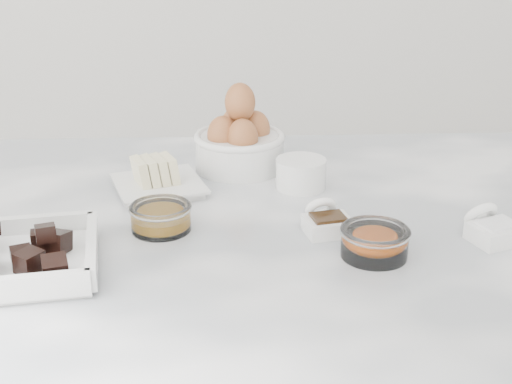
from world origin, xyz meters
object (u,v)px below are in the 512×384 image
zest_bowl (375,241)px  sugar_ramekin (301,172)px  butter_plate (157,180)px  honey_bowl (161,217)px  vanilla_spoon (326,221)px  salt_spoon (492,228)px  egg_bowl (239,141)px

zest_bowl → sugar_ramekin: bearing=106.2°
butter_plate → honey_bowl: 0.14m
zest_bowl → butter_plate: bearing=141.6°
zest_bowl → vanilla_spoon: size_ratio=1.08×
zest_bowl → vanilla_spoon: vanilla_spoon is taller
butter_plate → honey_bowl: size_ratio=1.91×
sugar_ramekin → salt_spoon: salt_spoon is taller
vanilla_spoon → salt_spoon: bearing=-9.1°
egg_bowl → zest_bowl: egg_bowl is taller
vanilla_spoon → honey_bowl: bearing=176.3°
zest_bowl → vanilla_spoon: (-0.05, 0.07, -0.01)m
sugar_ramekin → honey_bowl: bearing=-144.9°
butter_plate → salt_spoon: size_ratio=1.74×
honey_bowl → zest_bowl: (0.27, -0.09, 0.00)m
butter_plate → vanilla_spoon: butter_plate is taller
egg_bowl → butter_plate: bearing=-143.4°
sugar_ramekin → butter_plate: bearing=-178.9°
zest_bowl → salt_spoon: salt_spoon is taller
sugar_ramekin → egg_bowl: bearing=135.5°
honey_bowl → zest_bowl: 0.28m
vanilla_spoon → zest_bowl: bearing=-56.1°
sugar_ramekin → zest_bowl: bearing=-73.8°
sugar_ramekin → salt_spoon: size_ratio=0.84×
sugar_ramekin → vanilla_spoon: (0.02, -0.15, -0.01)m
butter_plate → honey_bowl: butter_plate is taller
butter_plate → egg_bowl: (0.13, 0.09, 0.03)m
honey_bowl → salt_spoon: 0.43m
butter_plate → sugar_ramekin: butter_plate is taller
butter_plate → egg_bowl: egg_bowl is taller
butter_plate → zest_bowl: (0.28, -0.22, 0.00)m
honey_bowl → salt_spoon: size_ratio=0.91×
honey_bowl → salt_spoon: bearing=-6.4°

